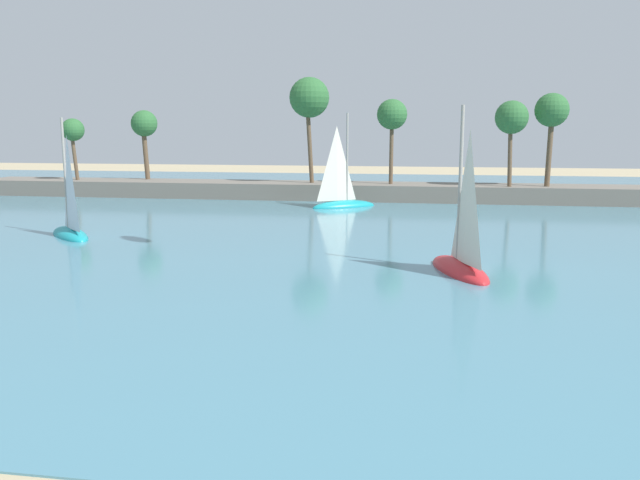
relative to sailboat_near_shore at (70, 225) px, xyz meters
The scene contains 5 objects.
sea 28.82m from the sailboat_near_shore, 41.18° to the left, with size 220.00×98.28×0.06m, color teal.
palm_headland 34.93m from the sailboat_near_shore, 53.50° to the left, with size 95.39×6.04×13.13m.
sailboat_near_shore is the anchor object (origin of this frame).
sailboat_mid_bay 28.03m from the sailboat_near_shore, 15.45° to the right, with size 4.00×6.84×9.51m.
sailboat_toward_headland 26.71m from the sailboat_near_shore, 50.55° to the left, with size 6.69×5.57×9.81m.
Camera 1 is at (3.42, -3.97, 7.72)m, focal length 36.48 mm.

